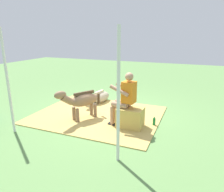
{
  "coord_description": "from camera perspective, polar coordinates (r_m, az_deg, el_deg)",
  "views": [
    {
      "loc": [
        -2.29,
        5.34,
        2.27
      ],
      "look_at": [
        -0.1,
        -0.04,
        0.55
      ],
      "focal_mm": 33.82,
      "sensor_mm": 36.0,
      "label": 1
    }
  ],
  "objects": [
    {
      "name": "ground_plane",
      "position": [
        6.24,
        -0.95,
        -4.84
      ],
      "size": [
        24.0,
        24.0,
        0.0
      ],
      "primitive_type": "plane",
      "color": "#608C4C"
    },
    {
      "name": "hay_patch",
      "position": [
        6.15,
        -3.9,
        -5.08
      ],
      "size": [
        3.53,
        2.84,
        0.02
      ],
      "primitive_type": "cube",
      "color": "tan",
      "rests_on": "ground"
    },
    {
      "name": "hay_bale",
      "position": [
        5.3,
        4.94,
        -5.9
      ],
      "size": [
        0.63,
        0.47,
        0.52
      ],
      "primitive_type": "cube",
      "color": "tan",
      "rests_on": "ground"
    },
    {
      "name": "person_seated",
      "position": [
        5.18,
        3.37,
        -0.24
      ],
      "size": [
        0.69,
        0.46,
        1.4
      ],
      "color": "tan",
      "rests_on": "ground"
    },
    {
      "name": "pony_standing",
      "position": [
        5.71,
        -8.27,
        -1.23
      ],
      "size": [
        0.83,
        1.21,
        0.91
      ],
      "color": "#8C6B4C",
      "rests_on": "ground"
    },
    {
      "name": "pony_lying",
      "position": [
        7.15,
        -3.58,
        -0.46
      ],
      "size": [
        0.54,
        1.36,
        0.42
      ],
      "color": "tan",
      "rests_on": "ground"
    },
    {
      "name": "soda_bottle",
      "position": [
        5.53,
        11.31,
        -6.69
      ],
      "size": [
        0.07,
        0.07,
        0.26
      ],
      "color": "#197233",
      "rests_on": "ground"
    },
    {
      "name": "tent_pole_left",
      "position": [
        3.61,
        1.72,
        -0.67
      ],
      "size": [
        0.06,
        0.06,
        2.41
      ],
      "primitive_type": "cylinder",
      "color": "silver",
      "rests_on": "ground"
    },
    {
      "name": "tent_pole_right",
      "position": [
        5.31,
        -26.34,
        3.21
      ],
      "size": [
        0.06,
        0.06,
        2.41
      ],
      "primitive_type": "cylinder",
      "color": "silver",
      "rests_on": "ground"
    }
  ]
}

